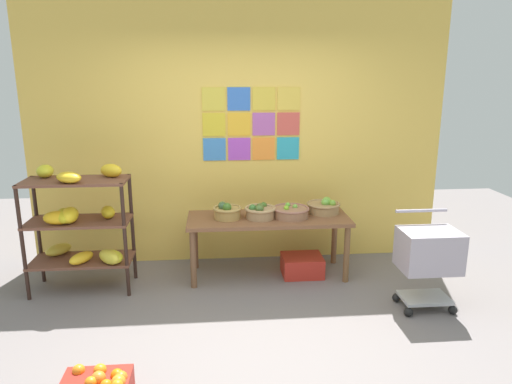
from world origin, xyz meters
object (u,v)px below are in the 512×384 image
Objects in this scene: fruit_basket_right at (291,212)px; produce_crate_under_table at (302,265)px; banana_shelf_unit at (79,222)px; display_table at (268,224)px; shopping_cart at (429,254)px; fruit_basket_centre at (260,211)px; fruit_basket_left at (324,207)px; fruit_basket_back_right at (227,211)px.

fruit_basket_right reaches higher than produce_crate_under_table.
banana_shelf_unit is 1.85m from display_table.
banana_shelf_unit is 2.07m from fruit_basket_right.
display_table is 0.58m from produce_crate_under_table.
shopping_cart is at bearing -36.99° from fruit_basket_right.
fruit_basket_right is 0.32m from fruit_basket_centre.
shopping_cart reaches higher than fruit_basket_left.
fruit_basket_left is 0.70m from fruit_basket_centre.
fruit_basket_centre is at bearing 5.41° from banana_shelf_unit.
display_table is (1.84, 0.20, -0.14)m from banana_shelf_unit.
fruit_basket_back_right is at bearing 178.18° from produce_crate_under_table.
fruit_basket_left is 0.66m from produce_crate_under_table.
banana_shelf_unit is 2.46m from fruit_basket_left.
fruit_basket_left reaches higher than display_table.
fruit_basket_right is at bearing -6.66° from display_table.
fruit_basket_back_right reaches higher than fruit_basket_left.
banana_shelf_unit is 3.82× the size of fruit_basket_centre.
produce_crate_under_table is 0.48× the size of shopping_cart.
display_table is at bearing 173.72° from produce_crate_under_table.
fruit_basket_centre is (-0.09, -0.03, 0.15)m from display_table.
display_table is at bearing 1.93° from fruit_basket_back_right.
shopping_cart is at bearing -11.73° from banana_shelf_unit.
banana_shelf_unit reaches higher than fruit_basket_left.
fruit_basket_left is (0.60, 0.10, 0.14)m from display_table.
fruit_basket_right is 1.17× the size of fruit_basket_centre.
banana_shelf_unit reaches higher than fruit_basket_centre.
banana_shelf_unit is at bearing -172.58° from fruit_basket_back_right.
fruit_basket_back_right is 0.99m from produce_crate_under_table.
shopping_cart reaches higher than fruit_basket_centre.
banana_shelf_unit is at bearing -175.26° from fruit_basket_right.
banana_shelf_unit is at bearing -175.87° from produce_crate_under_table.
fruit_basket_centre is at bearing -178.96° from fruit_basket_right.
fruit_basket_left is 0.41× the size of shopping_cart.
shopping_cart is (1.10, -0.83, -0.17)m from fruit_basket_right.
fruit_basket_right is 0.43× the size of shopping_cart.
fruit_basket_centre reaches higher than fruit_basket_right.
fruit_basket_right is (0.23, -0.03, 0.13)m from display_table.
shopping_cart is (3.16, -0.66, -0.18)m from banana_shelf_unit.
fruit_basket_left is at bearing 18.64° from fruit_basket_right.
display_table is 4.70× the size of fruit_basket_left.
display_table is 4.39× the size of fruit_basket_right.
fruit_basket_back_right is 1.04m from fruit_basket_left.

